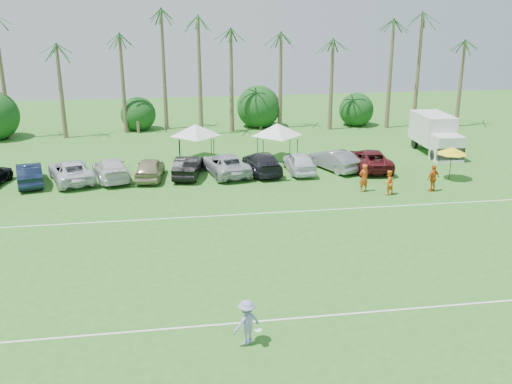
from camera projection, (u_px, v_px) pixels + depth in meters
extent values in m
plane|color=#2D6A1F|center=(268.00, 350.00, 20.47)|extent=(120.00, 120.00, 0.00)
cube|color=white|center=(259.00, 321.00, 22.35)|extent=(80.00, 0.10, 0.01)
cube|color=white|center=(226.00, 215.00, 33.61)|extent=(80.00, 0.10, 0.01)
cone|color=brown|center=(13.00, 89.00, 52.23)|extent=(0.44, 0.44, 9.00)
cone|color=brown|center=(69.00, 82.00, 52.81)|extent=(0.44, 0.44, 10.00)
cone|color=brown|center=(113.00, 76.00, 53.24)|extent=(0.44, 0.44, 11.00)
cone|color=brown|center=(157.00, 91.00, 54.30)|extent=(0.44, 0.44, 8.00)
cone|color=brown|center=(199.00, 85.00, 54.73)|extent=(0.44, 0.44, 9.00)
cone|color=brown|center=(240.00, 79.00, 55.16)|extent=(0.44, 0.44, 10.00)
cone|color=brown|center=(281.00, 73.00, 55.60)|extent=(0.44, 0.44, 11.00)
cone|color=brown|center=(330.00, 87.00, 56.80)|extent=(0.44, 0.44, 8.00)
cone|color=brown|center=(378.00, 81.00, 57.38)|extent=(0.44, 0.44, 9.00)
cone|color=brown|center=(425.00, 75.00, 57.96)|extent=(0.44, 0.44, 10.00)
cone|color=brown|center=(463.00, 70.00, 58.39)|extent=(0.44, 0.44, 11.00)
cylinder|color=brown|center=(139.00, 124.00, 55.97)|extent=(0.30, 0.30, 1.40)
sphere|color=#103A15|center=(138.00, 113.00, 55.63)|extent=(4.00, 4.00, 4.00)
cylinder|color=brown|center=(259.00, 120.00, 57.74)|extent=(0.30, 0.30, 1.40)
sphere|color=#103A15|center=(259.00, 109.00, 57.40)|extent=(4.00, 4.00, 4.00)
cylinder|color=brown|center=(354.00, 117.00, 59.21)|extent=(0.30, 0.30, 1.40)
sphere|color=#103A15|center=(354.00, 107.00, 58.87)|extent=(4.00, 4.00, 4.00)
imported|color=#D24817|center=(364.00, 178.00, 37.65)|extent=(0.78, 0.62, 1.89)
imported|color=orange|center=(388.00, 183.00, 37.07)|extent=(0.93, 0.81, 1.63)
imported|color=#CD5516|center=(433.00, 178.00, 37.72)|extent=(1.15, 0.83, 1.80)
cube|color=silver|center=(432.00, 128.00, 47.76)|extent=(2.60, 4.54, 2.41)
cube|color=silver|center=(447.00, 148.00, 45.15)|extent=(2.29, 1.83, 2.03)
cube|color=black|center=(451.00, 154.00, 44.55)|extent=(2.23, 0.38, 0.96)
cube|color=#E5590C|center=(446.00, 133.00, 48.03)|extent=(0.08, 1.54, 0.87)
cylinder|color=black|center=(434.00, 155.00, 45.41)|extent=(0.33, 0.88, 0.87)
cylinder|color=black|center=(457.00, 154.00, 45.61)|extent=(0.33, 0.88, 0.87)
cylinder|color=black|center=(415.00, 143.00, 49.23)|extent=(0.33, 0.88, 0.87)
cylinder|color=black|center=(436.00, 143.00, 49.44)|extent=(0.33, 0.88, 0.87)
cylinder|color=black|center=(180.00, 152.00, 44.23)|extent=(0.06, 0.06, 1.89)
cylinder|color=black|center=(214.00, 151.00, 44.62)|extent=(0.06, 0.06, 1.89)
cylinder|color=black|center=(179.00, 144.00, 46.70)|extent=(0.06, 0.06, 1.89)
cylinder|color=black|center=(211.00, 143.00, 47.09)|extent=(0.06, 0.06, 1.89)
pyramid|color=silver|center=(195.00, 124.00, 45.07)|extent=(4.08, 4.08, 0.95)
cylinder|color=black|center=(263.00, 152.00, 44.12)|extent=(0.06, 0.06, 1.94)
cylinder|color=black|center=(297.00, 151.00, 44.51)|extent=(0.06, 0.06, 1.94)
cylinder|color=black|center=(258.00, 144.00, 46.66)|extent=(0.06, 0.06, 1.94)
cylinder|color=black|center=(290.00, 143.00, 47.06)|extent=(0.06, 0.06, 1.94)
pyramid|color=white|center=(277.00, 123.00, 44.98)|extent=(4.19, 4.19, 0.97)
cylinder|color=black|center=(451.00, 165.00, 40.22)|extent=(0.05, 0.05, 2.12)
cone|color=yellow|center=(452.00, 150.00, 39.89)|extent=(2.12, 2.12, 0.48)
imported|color=#8C8CC7|center=(247.00, 322.00, 20.64)|extent=(1.30, 1.11, 1.75)
cylinder|color=white|center=(258.00, 330.00, 20.48)|extent=(0.27, 0.27, 0.03)
imported|color=#101B31|center=(30.00, 174.00, 39.18)|extent=(2.66, 4.88, 1.53)
imported|color=silver|center=(71.00, 171.00, 39.82)|extent=(4.12, 6.00, 1.53)
imported|color=silver|center=(111.00, 169.00, 40.34)|extent=(3.34, 5.62, 1.53)
imported|color=gray|center=(150.00, 168.00, 40.47)|extent=(2.25, 4.64, 1.53)
imported|color=black|center=(188.00, 166.00, 41.01)|extent=(2.51, 4.86, 1.53)
imported|color=#A6ACB4|center=(226.00, 164.00, 41.56)|extent=(3.58, 5.89, 1.53)
imported|color=black|center=(262.00, 163.00, 41.97)|extent=(2.61, 5.43, 1.53)
imported|color=silver|center=(299.00, 162.00, 42.07)|extent=(1.84, 4.49, 1.53)
imported|color=gray|center=(334.00, 160.00, 42.70)|extent=(3.24, 4.90, 1.53)
imported|color=#561418|center=(370.00, 159.00, 42.85)|extent=(3.04, 5.70, 1.53)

